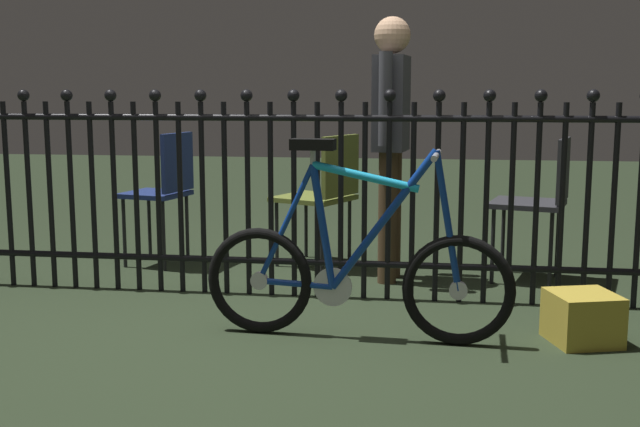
% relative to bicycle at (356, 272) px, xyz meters
% --- Properties ---
extents(ground_plane, '(20.00, 20.00, 0.00)m').
position_rel_bicycle_xyz_m(ground_plane, '(-0.39, -0.04, -0.31)').
color(ground_plane, '#25311E').
extents(iron_fence, '(4.77, 0.07, 1.18)m').
position_rel_bicycle_xyz_m(iron_fence, '(-0.45, 0.72, 0.29)').
color(iron_fence, black).
rests_on(iron_fence, ground).
extents(bicycle, '(1.42, 0.40, 0.92)m').
position_rel_bicycle_xyz_m(bicycle, '(0.00, 0.00, 0.00)').
color(bicycle, black).
rests_on(bicycle, ground).
extents(chair_charcoal, '(0.51, 0.51, 0.86)m').
position_rel_bicycle_xyz_m(chair_charcoal, '(0.98, 1.25, 0.22)').
color(chair_charcoal, black).
rests_on(chair_charcoal, ground).
extents(chair_olive, '(0.57, 0.57, 0.85)m').
position_rel_bicycle_xyz_m(chair_olive, '(-0.35, 1.48, 0.20)').
color(chair_olive, black).
rests_on(chair_olive, ground).
extents(chair_navy, '(0.44, 0.44, 0.87)m').
position_rel_bicycle_xyz_m(chair_navy, '(-1.38, 1.36, 0.22)').
color(chair_navy, black).
rests_on(chair_navy, ground).
extents(person_visitor, '(0.21, 0.47, 1.56)m').
position_rel_bicycle_xyz_m(person_visitor, '(0.09, 1.17, 0.61)').
color(person_visitor, '#4C3823').
rests_on(person_visitor, ground).
extents(display_crate, '(0.35, 0.35, 0.23)m').
position_rel_bicycle_xyz_m(display_crate, '(1.02, 0.09, -0.20)').
color(display_crate, '#B29933').
rests_on(display_crate, ground).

